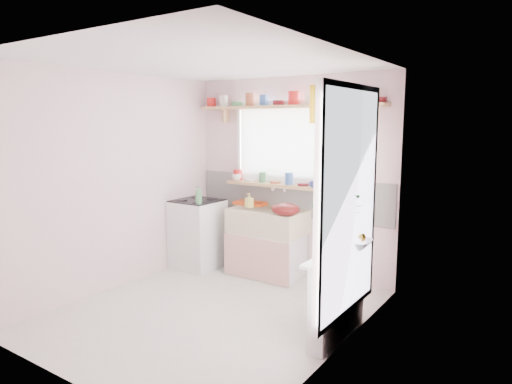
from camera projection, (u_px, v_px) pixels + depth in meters
The scene contains 19 objects.
room at pixel (310, 176), 4.83m from camera, with size 3.20×3.20×3.20m.
sink_unit at pixel (267, 242), 5.78m from camera, with size 0.95×0.65×1.11m.
cooker at pixel (198, 233), 6.10m from camera, with size 0.58×0.58×0.93m.
radiator_ledge at pixel (338, 295), 4.09m from camera, with size 0.22×0.95×0.78m.
windowsill at pixel (275, 185), 5.83m from camera, with size 1.40×0.22×0.04m, color tan.
pine_shelf at pixel (286, 107), 5.59m from camera, with size 2.52×0.24×0.04m, color tan.
shelf_crockery at pixel (283, 101), 5.60m from camera, with size 2.47×0.11×0.12m.
sill_crockery at pixel (274, 179), 5.82m from camera, with size 1.35×0.11×0.12m.
dish_tray at pixel (252, 203), 6.09m from camera, with size 0.42×0.32×0.04m, color #E74914.
colander at pixel (286, 209), 5.34m from camera, with size 0.33×0.33×0.15m, color #500D0D.
jade_plant at pixel (339, 220), 4.19m from camera, with size 0.49×0.42×0.54m, color #2A692A.
fruit_bowl at pixel (354, 244), 4.23m from camera, with size 0.33×0.33×0.08m, color white.
herb_pot at pixel (322, 254), 3.67m from camera, with size 0.11×0.08×0.21m, color #326829.
soap_bottle_sink at pixel (249, 200), 5.84m from camera, with size 0.08×0.08×0.18m, color #D9D360.
sill_cup at pixel (237, 177), 6.08m from camera, with size 0.12×0.12×0.09m, color silver.
sill_bowl at pixel (317, 185), 5.43m from camera, with size 0.21×0.21×0.07m, color #314BA1.
shelf_vase at pixel (367, 97), 5.06m from camera, with size 0.14×0.14×0.15m, color #A03E31.
cooker_bottle at pixel (199, 195), 5.71m from camera, with size 0.09×0.09×0.23m, color #42854E.
fruit at pixel (355, 237), 4.22m from camera, with size 0.20×0.14×0.10m.
Camera 1 is at (2.87, -3.44, 1.93)m, focal length 32.00 mm.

